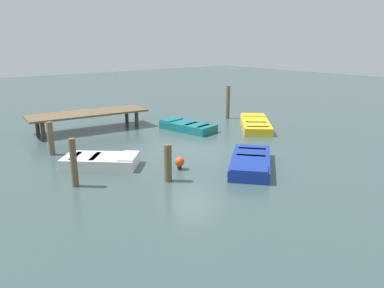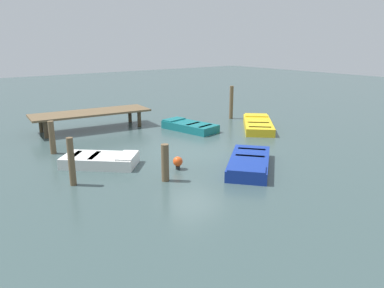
{
  "view_description": "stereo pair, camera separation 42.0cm",
  "coord_description": "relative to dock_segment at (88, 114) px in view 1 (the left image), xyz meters",
  "views": [
    {
      "loc": [
        -9.35,
        -11.7,
        4.56
      ],
      "look_at": [
        0.0,
        0.0,
        0.35
      ],
      "focal_mm": 34.51,
      "sensor_mm": 36.0,
      "label": 1
    },
    {
      "loc": [
        -9.02,
        -11.96,
        4.56
      ],
      "look_at": [
        0.0,
        0.0,
        0.35
      ],
      "focal_mm": 34.51,
      "sensor_mm": 36.0,
      "label": 2
    }
  ],
  "objects": [
    {
      "name": "mooring_piling_near_left",
      "position": [
        -3.58,
        -7.15,
        -0.05
      ],
      "size": [
        0.21,
        0.21,
        1.6
      ],
      "primitive_type": "cylinder",
      "color": "brown",
      "rests_on": "ground_plane"
    },
    {
      "name": "rowboat_blue",
      "position": [
        2.19,
        -9.45,
        -0.64
      ],
      "size": [
        3.49,
        3.26,
        0.46
      ],
      "rotation": [
        0.0,
        0.0,
        3.85
      ],
      "color": "navy",
      "rests_on": "ground_plane"
    },
    {
      "name": "mooring_piling_far_right",
      "position": [
        7.82,
        -2.38,
        0.13
      ],
      "size": [
        0.22,
        0.22,
        1.97
      ],
      "primitive_type": "cylinder",
      "color": "brown",
      "rests_on": "ground_plane"
    },
    {
      "name": "marker_buoy",
      "position": [
        0.03,
        -7.95,
        -0.57
      ],
      "size": [
        0.36,
        0.36,
        0.48
      ],
      "color": "#262626",
      "rests_on": "ground_plane"
    },
    {
      "name": "ground_plane",
      "position": [
        1.75,
        -6.52,
        -0.85
      ],
      "size": [
        80.0,
        80.0,
        0.0
      ],
      "primitive_type": "plane",
      "color": "#384C4C"
    },
    {
      "name": "rowboat_yellow",
      "position": [
        7.21,
        -5.17,
        -0.64
      ],
      "size": [
        3.66,
        3.8,
        0.46
      ],
      "rotation": [
        0.0,
        0.0,
        0.82
      ],
      "color": "gold",
      "rests_on": "ground_plane"
    },
    {
      "name": "dock_segment",
      "position": [
        0.0,
        0.0,
        0.0
      ],
      "size": [
        6.25,
        2.58,
        0.95
      ],
      "rotation": [
        0.0,
        0.0,
        -0.1
      ],
      "color": "brown",
      "rests_on": "ground_plane"
    },
    {
      "name": "rowboat_white",
      "position": [
        -2.06,
        -5.85,
        -0.63
      ],
      "size": [
        2.92,
        2.84,
        0.46
      ],
      "rotation": [
        0.0,
        0.0,
        5.54
      ],
      "color": "silver",
      "rests_on": "ground_plane"
    },
    {
      "name": "mooring_piling_center",
      "position": [
        -0.97,
        -8.64,
        -0.21
      ],
      "size": [
        0.26,
        0.26,
        1.28
      ],
      "primitive_type": "cylinder",
      "color": "brown",
      "rests_on": "ground_plane"
    },
    {
      "name": "rowboat_teal",
      "position": [
        4.02,
        -3.3,
        -0.63
      ],
      "size": [
        1.88,
        3.17,
        0.46
      ],
      "rotation": [
        0.0,
        0.0,
        1.78
      ],
      "color": "#14666B",
      "rests_on": "ground_plane"
    },
    {
      "name": "mooring_piling_far_left",
      "position": [
        -3.01,
        -3.21,
        -0.16
      ],
      "size": [
        0.24,
        0.24,
        1.39
      ],
      "primitive_type": "cylinder",
      "color": "brown",
      "rests_on": "ground_plane"
    }
  ]
}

